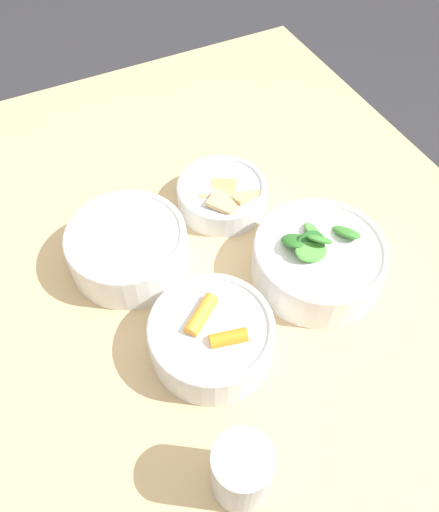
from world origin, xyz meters
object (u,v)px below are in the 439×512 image
bowl_carrots (211,336)px  cup (241,472)px  bowl_cookies (222,194)px  bowl_beans_hotdog (128,248)px  bowl_greens (318,259)px

bowl_carrots → cup: cup is taller
bowl_carrots → bowl_cookies: size_ratio=1.12×
bowl_carrots → cup: 0.17m
bowl_cookies → cup: size_ratio=1.42×
bowl_cookies → bowl_carrots: bearing=150.6°
bowl_beans_hotdog → bowl_cookies: (0.04, -0.18, -0.01)m
bowl_beans_hotdog → bowl_greens: bearing=-121.2°
bowl_cookies → cup: (-0.40, 0.17, 0.03)m
cup → bowl_cookies: bearing=-23.7°
cup → bowl_greens: bearing=-48.4°
bowl_carrots → bowl_cookies: 0.26m
bowl_cookies → bowl_beans_hotdog: bearing=104.0°
bowl_beans_hotdog → cup: cup is taller
bowl_carrots → bowl_beans_hotdog: bearing=14.1°
bowl_beans_hotdog → cup: 0.35m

